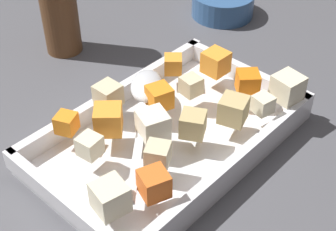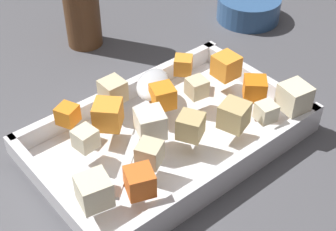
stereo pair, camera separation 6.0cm
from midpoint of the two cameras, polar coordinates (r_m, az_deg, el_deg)
ground_plane at (r=0.65m, az=1.94°, el=-2.61°), size 4.00×4.00×0.00m
baking_dish at (r=0.63m, az=2.75°, el=-2.80°), size 0.34×0.21×0.04m
carrot_chunk_corner_nw at (r=0.65m, az=12.56°, el=2.93°), size 0.04×0.04×0.03m
carrot_chunk_center at (r=0.61m, az=-8.71°, el=-0.01°), size 0.03×0.03×0.02m
carrot_chunk_rim_edge at (r=0.62m, az=2.15°, el=2.11°), size 0.04×0.04×0.03m
carrot_chunk_corner_sw at (r=0.69m, az=4.28°, el=5.71°), size 0.03×0.03×0.02m
carrot_chunk_mid_left at (r=0.59m, az=-4.07°, el=-0.01°), size 0.05×0.05×0.03m
carrot_chunk_near_left at (r=0.68m, az=9.21°, el=5.54°), size 0.03×0.03×0.03m
carrot_chunk_under_handle at (r=0.52m, az=0.09°, el=-7.75°), size 0.04×0.04×0.03m
potato_chunk_corner_ne at (r=0.58m, az=5.90°, el=-1.14°), size 0.04×0.04×0.03m
potato_chunk_heap_top at (r=0.57m, az=-6.52°, el=-2.78°), size 0.03×0.03×0.02m
potato_chunk_near_right at (r=0.60m, az=10.45°, el=-0.07°), size 0.04×0.04×0.03m
potato_chunk_far_left at (r=0.55m, az=1.01°, el=-4.53°), size 0.04×0.04×0.03m
potato_chunk_far_right at (r=0.51m, az=-5.13°, el=-8.78°), size 0.04×0.04×0.03m
potato_chunk_heap_side at (r=0.64m, az=6.26°, el=2.96°), size 0.03×0.03×0.02m
potato_chunk_back_center at (r=0.62m, az=13.94°, el=0.29°), size 0.03×0.03×0.02m
potato_chunk_near_spoon at (r=0.65m, az=16.93°, el=1.92°), size 0.04×0.04×0.03m
potato_chunk_front_center at (r=0.63m, az=-3.68°, el=2.78°), size 0.03×0.03×0.03m
parsnip_chunk_mid_right at (r=0.58m, az=0.92°, el=-1.06°), size 0.04×0.04×0.03m
serving_spoon at (r=0.64m, az=0.69°, el=2.73°), size 0.19×0.16×0.02m
small_prep_bowl at (r=0.91m, az=11.14°, el=11.95°), size 0.11×0.11×0.04m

